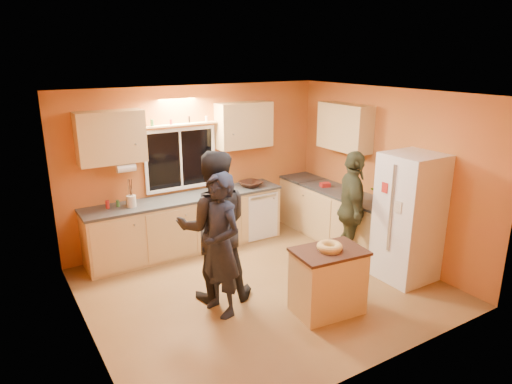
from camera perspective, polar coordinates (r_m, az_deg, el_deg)
ground at (r=6.39m, az=0.77°, el=-11.79°), size 4.50×4.50×0.00m
room_shell at (r=6.19m, az=-0.28°, el=3.37°), size 4.54×4.04×2.61m
back_counter at (r=7.57m, az=-6.05°, el=-3.41°), size 4.23×0.62×0.90m
right_counter at (r=7.66m, az=11.17°, el=-3.38°), size 0.62×1.84×0.90m
refrigerator at (r=6.64m, az=18.58°, el=-3.05°), size 0.72×0.70×1.80m
island at (r=5.73m, az=8.97°, el=-10.89°), size 0.90×0.66×0.82m
bundt_pastry at (r=5.53m, az=9.18°, el=-6.76°), size 0.31×0.31×0.09m
person_left at (r=5.47m, az=-4.49°, el=-6.66°), size 0.53×0.71×1.77m
person_center at (r=5.78m, az=-5.28°, el=-4.34°), size 1.16×1.05×1.96m
person_right at (r=6.83m, az=11.89°, el=-2.18°), size 0.92×1.09×1.75m
mixing_bowl at (r=7.74m, az=-0.65°, el=1.01°), size 0.44×0.44×0.09m
utensil_crock at (r=6.96m, az=-15.31°, el=-1.11°), size 0.14×0.14×0.17m
potted_plant at (r=7.10m, az=15.22°, el=-0.10°), size 0.32×0.29×0.32m
red_box at (r=7.82m, az=8.64°, el=0.89°), size 0.19×0.16×0.07m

